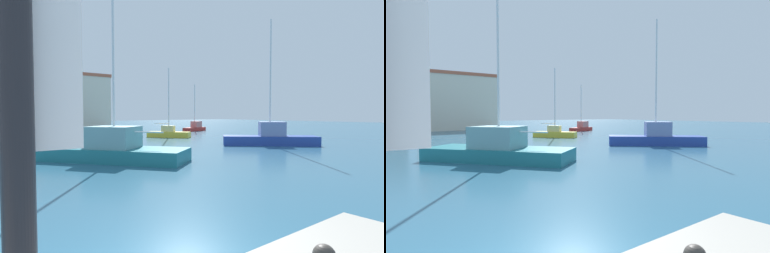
% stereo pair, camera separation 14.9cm
% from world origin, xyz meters
% --- Properties ---
extents(water, '(160.00, 160.00, 0.00)m').
position_xyz_m(water, '(15.00, 20.00, 0.00)').
color(water, '#285670').
rests_on(water, ground).
extents(sailboat_teal_behind_lamppost, '(7.16, 8.12, 11.61)m').
position_xyz_m(sailboat_teal_behind_lamppost, '(4.35, 11.88, 0.68)').
color(sailboat_teal_behind_lamppost, '#1E707A').
rests_on(sailboat_teal_behind_lamppost, water).
extents(sailboat_red_far_left, '(4.60, 2.63, 6.92)m').
position_xyz_m(sailboat_red_far_left, '(25.64, 31.62, 0.58)').
color(sailboat_red_far_left, '#B22823').
rests_on(sailboat_red_far_left, water).
extents(sailboat_yellow_distant_east, '(3.83, 4.51, 7.53)m').
position_xyz_m(sailboat_yellow_distant_east, '(15.76, 23.77, 0.50)').
color(sailboat_yellow_distant_east, gold).
rests_on(sailboat_yellow_distant_east, water).
extents(sailboat_blue_inner_mooring, '(7.02, 6.66, 10.33)m').
position_xyz_m(sailboat_blue_inner_mooring, '(18.07, 11.92, 0.67)').
color(sailboat_blue_inner_mooring, '#233D93').
rests_on(sailboat_blue_inner_mooring, water).
extents(harbor_office, '(10.73, 8.65, 9.01)m').
position_xyz_m(harbor_office, '(12.18, 47.76, 4.51)').
color(harbor_office, beige).
rests_on(harbor_office, ground).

